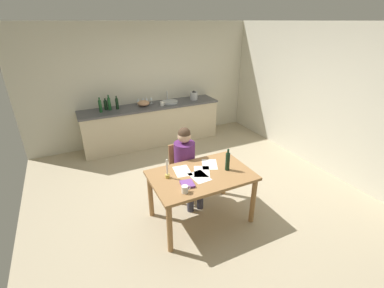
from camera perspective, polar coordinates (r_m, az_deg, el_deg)
The scene contains 27 objects.
ground_plane at distance 4.49m, azimuth 0.85°, elevation -10.70°, with size 5.20×5.20×0.04m, color tan.
wall_back at distance 6.21m, azimuth -10.17°, elevation 12.61°, with size 5.20×0.12×2.60m, color beige.
wall_right at distance 5.50m, azimuth 26.26°, elevation 8.83°, with size 0.12×5.20×2.60m, color beige.
kitchen_counter at distance 6.12m, azimuth -8.60°, elevation 4.22°, with size 3.08×0.64×0.90m.
dining_table at distance 3.61m, azimuth 2.01°, elevation -7.92°, with size 1.35×0.86×0.74m.
chair_at_table at distance 4.22m, azimuth -2.03°, elevation -5.17°, with size 0.40×0.40×0.86m.
person_seated at distance 4.00m, azimuth -1.22°, elevation -3.66°, with size 0.32×0.59×1.19m.
coffee_mug at distance 3.19m, azimuth -1.51°, elevation -9.71°, with size 0.12×0.08×0.09m.
candlestick at distance 3.45m, azimuth -5.34°, elevation -6.21°, with size 0.06×0.06×0.27m.
book_magazine at distance 3.33m, azimuth -1.01°, elevation -8.63°, with size 0.16×0.17×0.03m, color #7B4599.
paper_letter at distance 3.50m, azimuth 1.63°, elevation -7.05°, with size 0.21×0.30×0.00m, color white.
paper_bill at distance 3.61m, azimuth 2.12°, elevation -5.93°, with size 0.21×0.30×0.00m, color white.
paper_envelope at distance 3.62m, azimuth -2.10°, elevation -5.84°, with size 0.21×0.30×0.00m, color white.
paper_receipt at distance 3.79m, azimuth 3.79°, elevation -4.39°, with size 0.21×0.30×0.00m, color white.
wine_bottle_on_table at distance 3.62m, azimuth 7.68°, elevation -3.70°, with size 0.06×0.06×0.31m.
sink_unit at distance 6.11m, azimuth -4.79°, elevation 9.06°, with size 0.36×0.36×0.24m.
bottle_oil at distance 5.71m, azimuth -19.18°, elevation 7.74°, with size 0.06×0.06×0.31m.
bottle_vinegar at distance 5.85m, azimuth -18.12°, elevation 8.00°, with size 0.07×0.07×0.25m.
bottle_wine_red at distance 5.81m, azimuth -17.42°, elevation 8.29°, with size 0.07×0.07×0.32m.
bottle_sauce at distance 5.83m, azimuth -15.86°, elevation 8.39°, with size 0.06×0.06×0.28m.
mixing_bowl at distance 5.94m, azimuth -10.41°, elevation 8.64°, with size 0.27×0.27×0.12m, color tan.
stovetop_kettle at distance 6.32m, azimuth 0.40°, elevation 10.41°, with size 0.18×0.18×0.22m.
wine_glass_near_sink at distance 6.10m, azimuth -8.83°, elevation 9.66°, with size 0.07×0.07×0.15m.
wine_glass_by_kettle at distance 6.07m, azimuth -9.79°, elevation 9.52°, with size 0.07×0.07×0.15m.
wine_glass_back_left at distance 6.05m, azimuth -10.51°, elevation 9.41°, with size 0.07×0.07×0.15m.
wine_glass_back_right at distance 6.02m, azimuth -11.54°, elevation 9.25°, with size 0.07×0.07×0.15m.
teacup_on_counter at distance 5.88m, azimuth -6.48°, elevation 8.62°, with size 0.11×0.08×0.10m.
Camera 1 is at (-1.65, -3.24, 2.61)m, focal length 24.74 mm.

